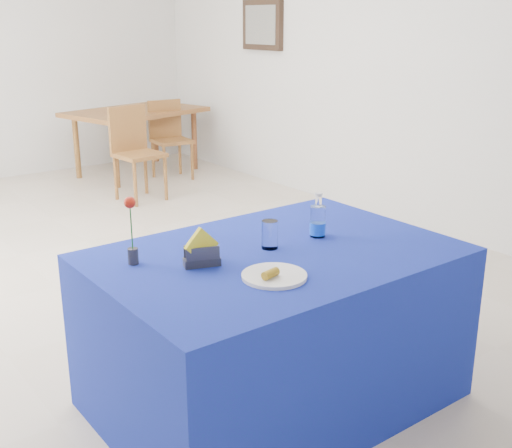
{
  "coord_description": "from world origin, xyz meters",
  "views": [
    {
      "loc": [
        -1.9,
        -4.08,
        1.75
      ],
      "look_at": [
        -0.33,
        -2.0,
        0.92
      ],
      "focal_mm": 45.0,
      "sensor_mm": 36.0,
      "label": 1
    }
  ],
  "objects_px": {
    "water_bottle": "(318,222)",
    "oak_table": "(136,116)",
    "plate": "(274,276)",
    "chair_bg_left": "(134,146)",
    "blue_table": "(275,328)",
    "chair_bg_right": "(169,134)"
  },
  "relations": [
    {
      "from": "plate",
      "to": "chair_bg_right",
      "type": "relative_size",
      "value": 0.3
    },
    {
      "from": "blue_table",
      "to": "water_bottle",
      "type": "bearing_deg",
      "value": 8.73
    },
    {
      "from": "water_bottle",
      "to": "chair_bg_left",
      "type": "bearing_deg",
      "value": 76.79
    },
    {
      "from": "oak_table",
      "to": "chair_bg_left",
      "type": "distance_m",
      "value": 1.15
    },
    {
      "from": "plate",
      "to": "water_bottle",
      "type": "distance_m",
      "value": 0.57
    },
    {
      "from": "plate",
      "to": "water_bottle",
      "type": "height_order",
      "value": "water_bottle"
    },
    {
      "from": "oak_table",
      "to": "chair_bg_right",
      "type": "relative_size",
      "value": 1.91
    },
    {
      "from": "chair_bg_left",
      "to": "blue_table",
      "type": "bearing_deg",
      "value": -113.15
    },
    {
      "from": "blue_table",
      "to": "chair_bg_right",
      "type": "bearing_deg",
      "value": 66.34
    },
    {
      "from": "plate",
      "to": "blue_table",
      "type": "relative_size",
      "value": 0.17
    },
    {
      "from": "blue_table",
      "to": "water_bottle",
      "type": "height_order",
      "value": "water_bottle"
    },
    {
      "from": "blue_table",
      "to": "oak_table",
      "type": "bearing_deg",
      "value": 70.3
    },
    {
      "from": "chair_bg_right",
      "to": "chair_bg_left",
      "type": "bearing_deg",
      "value": -134.22
    },
    {
      "from": "water_bottle",
      "to": "oak_table",
      "type": "distance_m",
      "value": 4.89
    },
    {
      "from": "chair_bg_right",
      "to": "oak_table",
      "type": "bearing_deg",
      "value": 123.07
    },
    {
      "from": "plate",
      "to": "blue_table",
      "type": "bearing_deg",
      "value": 50.52
    },
    {
      "from": "plate",
      "to": "chair_bg_right",
      "type": "distance_m",
      "value": 5.02
    },
    {
      "from": "plate",
      "to": "chair_bg_left",
      "type": "relative_size",
      "value": 0.28
    },
    {
      "from": "blue_table",
      "to": "water_bottle",
      "type": "xyz_separation_m",
      "value": [
        0.3,
        0.05,
        0.45
      ]
    },
    {
      "from": "plate",
      "to": "chair_bg_right",
      "type": "height_order",
      "value": "chair_bg_right"
    },
    {
      "from": "plate",
      "to": "water_bottle",
      "type": "relative_size",
      "value": 1.24
    },
    {
      "from": "blue_table",
      "to": "chair_bg_right",
      "type": "distance_m",
      "value": 4.72
    }
  ]
}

